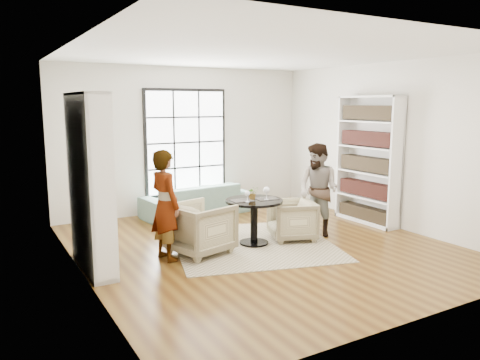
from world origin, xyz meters
TOP-DOWN VIEW (x-y plane):
  - ground at (0.00, 0.00)m, footprint 6.00×6.00m
  - room_shell at (0.00, 0.54)m, footprint 6.00×6.01m
  - rug at (-0.07, 0.16)m, footprint 3.07×3.07m
  - pedestal_table at (-0.06, 0.15)m, footprint 0.92×0.92m
  - sofa at (-0.04, 2.45)m, footprint 2.25×1.06m
  - armchair_left at (-1.00, 0.17)m, footprint 1.05×1.03m
  - armchair_right at (0.64, 0.07)m, footprint 0.93×0.92m
  - person_left at (-1.55, 0.17)m, footprint 0.48×0.65m
  - person_right at (1.19, 0.07)m, footprint 0.78×0.90m
  - placemat_left at (-0.26, 0.18)m, footprint 0.37×0.29m
  - placemat_right at (0.15, 0.11)m, footprint 0.37×0.29m
  - cutlery_left at (-0.26, 0.18)m, footprint 0.16×0.23m
  - cutlery_right at (0.15, 0.11)m, footprint 0.16×0.23m
  - wine_glass_left at (-0.24, 0.06)m, footprint 0.08×0.08m
  - wine_glass_right at (0.11, 0.04)m, footprint 0.10×0.10m
  - flower_centerpiece at (-0.07, 0.18)m, footprint 0.23×0.22m

SIDE VIEW (x-z plane):
  - ground at x=0.00m, z-range 0.00..0.00m
  - rug at x=-0.07m, z-range 0.00..0.01m
  - sofa at x=-0.04m, z-range 0.00..0.63m
  - armchair_right at x=0.64m, z-range 0.00..0.66m
  - armchair_left at x=-1.00m, z-range 0.00..0.78m
  - pedestal_table at x=-0.06m, z-range 0.17..0.90m
  - placemat_left at x=-0.26m, z-range 0.74..0.74m
  - placemat_right at x=0.15m, z-range 0.74..0.74m
  - cutlery_left at x=-0.26m, z-range 0.74..0.75m
  - cutlery_right at x=0.15m, z-range 0.74..0.75m
  - person_right at x=1.19m, z-range 0.00..1.59m
  - person_left at x=-1.55m, z-range 0.00..1.61m
  - flower_centerpiece at x=-0.07m, z-range 0.74..0.94m
  - wine_glass_left at x=-0.24m, z-range 0.77..0.95m
  - wine_glass_right at x=0.11m, z-range 0.78..1.00m
  - room_shell at x=0.00m, z-range -1.74..4.26m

